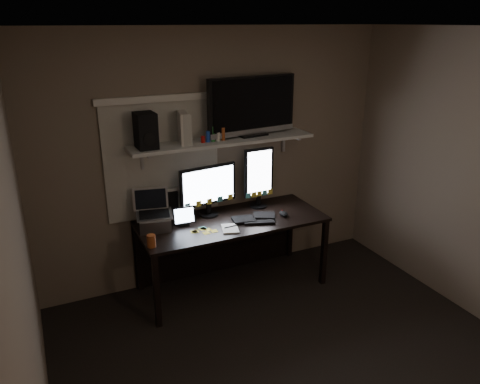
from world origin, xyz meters
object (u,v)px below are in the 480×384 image
mouse (284,214)px  cup (151,241)px  tv (252,106)px  monitor_landscape (208,191)px  tablet (184,216)px  speaker (146,131)px  desk (227,232)px  game_console (183,128)px  laptop (154,211)px  monitor_portrait (259,177)px  keyboard (254,218)px

mouse → cup: bearing=-170.8°
tv → monitor_landscape: bearing=177.1°
monitor_landscape → tv: 0.91m
cup → tablet: bearing=37.8°
mouse → speaker: 1.55m
desk → tv: bearing=18.9°
monitor_landscape → game_console: size_ratio=2.06×
tablet → laptop: 0.28m
monitor_portrait → laptop: (-1.12, -0.11, -0.13)m
laptop → speaker: bearing=104.5°
desk → keyboard: keyboard is taller
keyboard → tv: (0.12, 0.30, 1.02)m
keyboard → game_console: bearing=173.5°
monitor_portrait → tv: size_ratio=0.67×
desk → mouse: bearing=-25.9°
keyboard → desk: bearing=155.4°
mouse → tv: (-0.18, 0.35, 1.01)m
mouse → game_console: game_console is taller
monitor_landscape → keyboard: monitor_landscape is taller
keyboard → laptop: bearing=-171.0°
monitor_landscape → speaker: speaker is taller
tablet → game_console: size_ratio=0.75×
laptop → monitor_landscape: bearing=21.9°
tv → game_console: bearing=175.0°
keyboard → laptop: (-0.93, 0.17, 0.17)m
monitor_landscape → monitor_portrait: bearing=-7.0°
monitor_portrait → desk: bearing=-169.6°
tablet → tv: (0.78, 0.16, 0.94)m
laptop → cup: laptop is taller
monitor_portrait → tablet: size_ratio=2.92×
mouse → cup: (-1.36, -0.11, 0.03)m
mouse → tablet: size_ratio=0.57×
tablet → monitor_portrait: bearing=12.0°
keyboard → game_console: game_console is taller
monitor_landscape → tv: (0.48, 0.03, 0.77)m
laptop → tv: bearing=19.0°
monitor_portrait → tablet: monitor_portrait is taller
monitor_portrait → tv: tv is taller
desk → keyboard: size_ratio=4.07×
tablet → tv: bearing=14.9°
mouse → monitor_portrait: bearing=114.0°
laptop → game_console: size_ratio=1.25×
mouse → cup: size_ratio=1.12×
laptop → monitor_portrait: bearing=17.1°
tv → laptop: bearing=-179.4°
laptop → speaker: speaker is taller
desk → cup: (-0.85, -0.36, 0.23)m
desk → monitor_landscape: size_ratio=3.04×
keyboard → game_console: (-0.58, 0.28, 0.88)m
tablet → game_console: 0.82m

